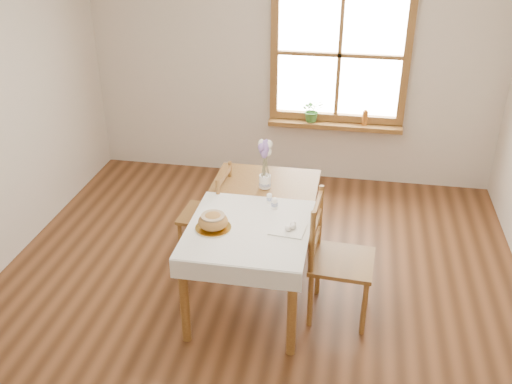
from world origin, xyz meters
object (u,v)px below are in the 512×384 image
(chair_left, at_px, (205,213))
(chair_right, at_px, (342,260))
(dining_table, at_px, (256,218))
(flower_vase, at_px, (265,182))
(bread_plate, at_px, (213,228))

(chair_left, distance_m, chair_right, 1.37)
(chair_right, bearing_deg, chair_left, 67.84)
(dining_table, bearing_deg, flower_vase, 88.34)
(dining_table, relative_size, flower_vase, 14.48)
(dining_table, bearing_deg, chair_right, -17.76)
(bread_plate, bearing_deg, chair_right, 8.42)
(dining_table, height_order, flower_vase, flower_vase)
(dining_table, bearing_deg, bread_plate, -124.61)
(bread_plate, height_order, flower_vase, flower_vase)
(dining_table, xyz_separation_m, flower_vase, (0.01, 0.36, 0.14))
(flower_vase, bearing_deg, chair_left, 179.56)
(dining_table, distance_m, chair_left, 0.68)
(bread_plate, bearing_deg, chair_left, 110.40)
(chair_left, distance_m, flower_vase, 0.65)
(chair_left, relative_size, bread_plate, 3.43)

